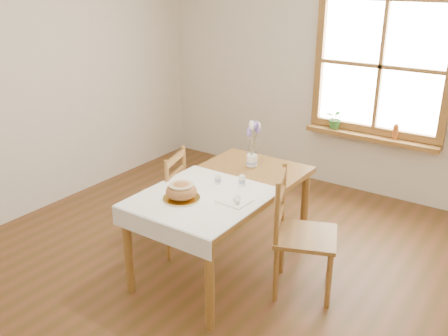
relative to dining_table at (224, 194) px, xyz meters
The scene contains 18 objects.
ground 0.73m from the dining_table, 90.00° to the right, with size 5.00×5.00×0.00m, color brown.
room_walls 1.08m from the dining_table, 90.00° to the right, with size 4.60×5.10×2.65m.
window 2.36m from the dining_table, 77.02° to the left, with size 1.46×0.08×1.46m.
window_sill 2.16m from the dining_table, 76.61° to the left, with size 1.46×0.20×0.05m.
dining_table is the anchor object (origin of this frame).
table_linen 0.32m from the dining_table, 90.00° to the right, with size 0.91×0.99×0.01m, color white.
chair_left 0.70m from the dining_table, behind, with size 0.44×0.46×0.94m, color olive, non-canonical shape.
chair_right 0.75m from the dining_table, ahead, with size 0.46×0.48×0.99m, color olive, non-canonical shape.
bread_plate 0.45m from the dining_table, 103.29° to the right, with size 0.28×0.28×0.01m, color white.
bread_loaf 0.47m from the dining_table, 103.29° to the right, with size 0.24×0.24×0.13m, color #B36F3F.
egg_napkin 0.36m from the dining_table, 42.32° to the right, with size 0.23×0.19×0.01m, color white.
eggs 0.36m from the dining_table, 42.32° to the right, with size 0.18×0.16×0.04m, color silver, non-canonical shape.
salt_shaker 0.15m from the dining_table, 141.86° to the right, with size 0.05×0.05×0.09m, color white.
pepper_shaker 0.21m from the dining_table, 18.02° to the left, with size 0.05×0.05×0.10m, color white.
flower_vase 0.50m from the dining_table, 93.64° to the left, with size 0.10×0.10×0.10m, color white.
lavender_bouquet 0.59m from the dining_table, 93.64° to the left, with size 0.17×0.17×0.31m, color #7860AB, non-canonical shape.
potted_plant 2.11m from the dining_table, 87.79° to the left, with size 0.21×0.23×0.18m, color #35762F.
amber_bottle 2.24m from the dining_table, 70.23° to the left, with size 0.06×0.06×0.17m, color #B45C21.
Camera 1 is at (2.13, -2.77, 2.39)m, focal length 40.00 mm.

